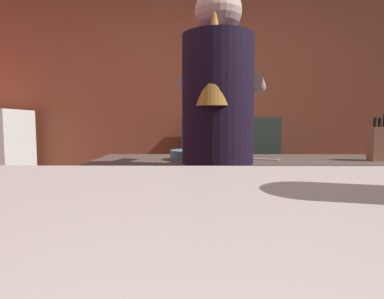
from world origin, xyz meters
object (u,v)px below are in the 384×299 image
mixing_bowl (188,155)px  bottle_vinegar (197,108)px  bartender (217,144)px  bottle_olive_oil (218,108)px  bottle_hot_sauce (218,109)px  knife_block (379,143)px  chefs_knife (259,159)px  bottle_soy (231,110)px

mixing_bowl → bottle_vinegar: 1.18m
bartender → bottle_olive_oil: bearing=10.2°
bartender → bottle_hot_sauce: size_ratio=8.81×
bartender → knife_block: (0.98, 0.37, -0.02)m
knife_block → chefs_knife: knife_block is taller
mixing_bowl → chefs_knife: 0.43m
bottle_soy → knife_block: bearing=-56.9°
chefs_knife → bottle_vinegar: size_ratio=0.99×
mixing_bowl → bottle_olive_oil: bottle_olive_oil is taller
bottle_hot_sauce → bottle_vinegar: (-0.20, 0.04, 0.02)m
bartender → bottle_olive_oil: bartender is taller
bottle_vinegar → bottle_olive_oil: bearing=29.6°
bottle_olive_oil → bottle_soy: bearing=-52.2°
bottle_hot_sauce → bottle_vinegar: bearing=169.7°
chefs_knife → bottle_soy: size_ratio=1.28×
bottle_olive_oil → bottle_soy: 0.18m
knife_block → mixing_bowl: knife_block is taller
bottle_hot_sauce → bottle_vinegar: size_ratio=0.82×
bartender → knife_block: size_ratio=6.28×
knife_block → mixing_bowl: 1.13m
chefs_knife → bottle_hot_sauce: bearing=120.7°
knife_block → chefs_knife: (-0.70, 0.04, -0.10)m
bottle_soy → chefs_knife: bearing=-87.2°
knife_block → chefs_knife: 0.70m
bartender → bottle_hot_sauce: bartender is taller
bottle_soy → mixing_bowl: bearing=-108.9°
knife_block → bottle_hot_sauce: (-0.87, 1.13, 0.24)m
bottle_olive_oil → bottle_soy: size_ratio=1.33×
mixing_bowl → bottle_olive_oil: size_ratio=0.86×
mixing_bowl → bottle_soy: size_ratio=1.14×
bottle_olive_oil → chefs_knife: bearing=-82.6°
mixing_bowl → bottle_hot_sauce: 1.17m
bottle_vinegar → chefs_knife: bearing=-71.7°
knife_block → bottle_hot_sauce: bottle_hot_sauce is taller
knife_block → bottle_olive_oil: 1.57m
bottle_olive_oil → bottle_vinegar: (-0.21, -0.12, -0.00)m
knife_block → mixing_bowl: (-1.13, 0.04, -0.08)m
bottle_hot_sauce → chefs_knife: bearing=-80.8°
chefs_knife → bottle_hot_sauce: (-0.18, 1.10, 0.35)m
bottle_soy → bottle_olive_oil: bearing=127.8°
knife_block → bottle_soy: (-0.75, 1.15, 0.24)m
bartender → bottle_soy: bartender is taller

